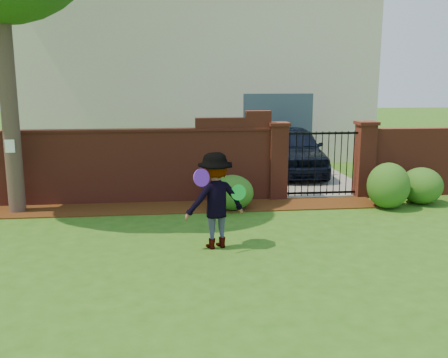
{
  "coord_description": "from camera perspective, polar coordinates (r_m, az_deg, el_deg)",
  "views": [
    {
      "loc": [
        -0.26,
        -7.87,
        2.93
      ],
      "look_at": [
        0.79,
        1.4,
        1.05
      ],
      "focal_mm": 40.37,
      "sensor_mm": 36.0,
      "label": 1
    }
  ],
  "objects": [
    {
      "name": "pillar_left",
      "position": [
        12.32,
        6.11,
        2.12
      ],
      "size": [
        0.5,
        0.5,
        1.88
      ],
      "color": "maroon",
      "rests_on": "ground"
    },
    {
      "name": "shrub_middle",
      "position": [
        12.0,
        18.11,
        -0.72
      ],
      "size": [
        0.96,
        0.96,
        1.05
      ],
      "primitive_type": "ellipsoid",
      "color": "#1B5319",
      "rests_on": "ground"
    },
    {
      "name": "shrub_left",
      "position": [
        11.31,
        0.92,
        -1.55
      ],
      "size": [
        0.97,
        0.97,
        0.79
      ],
      "primitive_type": "ellipsoid",
      "color": "#1B5319",
      "rests_on": "ground"
    },
    {
      "name": "iron_gate",
      "position": [
        12.62,
        10.98,
        1.72
      ],
      "size": [
        1.78,
        0.03,
        1.6
      ],
      "color": "black",
      "rests_on": "ground"
    },
    {
      "name": "driveway",
      "position": [
        16.56,
        6.78,
        1.16
      ],
      "size": [
        3.2,
        8.0,
        0.01
      ],
      "primitive_type": "cube",
      "color": "gray",
      "rests_on": "ground"
    },
    {
      "name": "frisbee_green",
      "position": [
        8.73,
        1.63,
        -1.52
      ],
      "size": [
        0.29,
        0.13,
        0.28
      ],
      "primitive_type": "cylinder",
      "rotation": [
        1.43,
        0.0,
        0.26
      ],
      "color": "green",
      "rests_on": "man"
    },
    {
      "name": "brick_wall",
      "position": [
        12.16,
        -14.64,
        1.55
      ],
      "size": [
        8.7,
        0.31,
        2.16
      ],
      "color": "maroon",
      "rests_on": "ground"
    },
    {
      "name": "shrub_right",
      "position": [
        12.73,
        21.46,
        -0.71
      ],
      "size": [
        0.97,
        0.97,
        0.86
      ],
      "primitive_type": "ellipsoid",
      "color": "#1B5319",
      "rests_on": "ground"
    },
    {
      "name": "man",
      "position": [
        8.7,
        -0.95,
        -2.49
      ],
      "size": [
        1.22,
        0.92,
        1.68
      ],
      "primitive_type": "imported",
      "rotation": [
        0.0,
        0.0,
        3.44
      ],
      "color": "gray",
      "rests_on": "ground"
    },
    {
      "name": "mulch_bed",
      "position": [
        11.6,
        -9.67,
        -3.32
      ],
      "size": [
        11.1,
        1.08,
        0.03
      ],
      "primitive_type": "cube",
      "color": "#3A1D0A",
      "rests_on": "ground"
    },
    {
      "name": "pillar_right",
      "position": [
        12.97,
        15.65,
        2.23
      ],
      "size": [
        0.5,
        0.5,
        1.88
      ],
      "color": "maroon",
      "rests_on": "ground"
    },
    {
      "name": "paper_notice",
      "position": [
        11.66,
        -23.09,
        3.44
      ],
      "size": [
        0.2,
        0.01,
        0.28
      ],
      "primitive_type": "cube",
      "color": "white",
      "rests_on": "tree"
    },
    {
      "name": "house",
      "position": [
        19.9,
        -2.87,
        12.07
      ],
      "size": [
        12.4,
        6.4,
        6.3
      ],
      "color": "#EFDFC8",
      "rests_on": "ground"
    },
    {
      "name": "ground",
      "position": [
        8.4,
        -4.34,
        -9.09
      ],
      "size": [
        80.0,
        80.0,
        0.01
      ],
      "primitive_type": "cube",
      "color": "#2C5A16",
      "rests_on": "ground"
    },
    {
      "name": "car",
      "position": [
        15.59,
        7.84,
        3.21
      ],
      "size": [
        2.01,
        4.41,
        1.47
      ],
      "primitive_type": "imported",
      "rotation": [
        0.0,
        0.0,
        -0.07
      ],
      "color": "black",
      "rests_on": "ground"
    },
    {
      "name": "brick_wall_return",
      "position": [
        13.86,
        23.31,
        1.84
      ],
      "size": [
        4.0,
        0.25,
        1.7
      ],
      "primitive_type": "cube",
      "color": "maroon",
      "rests_on": "ground"
    },
    {
      "name": "frisbee_purple",
      "position": [
        8.27,
        -2.57,
        0.15
      ],
      "size": [
        0.31,
        0.22,
        0.3
      ],
      "primitive_type": "cylinder",
      "rotation": [
        1.36,
        0.0,
        0.5
      ],
      "color": "#6B1FC4",
      "rests_on": "man"
    }
  ]
}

